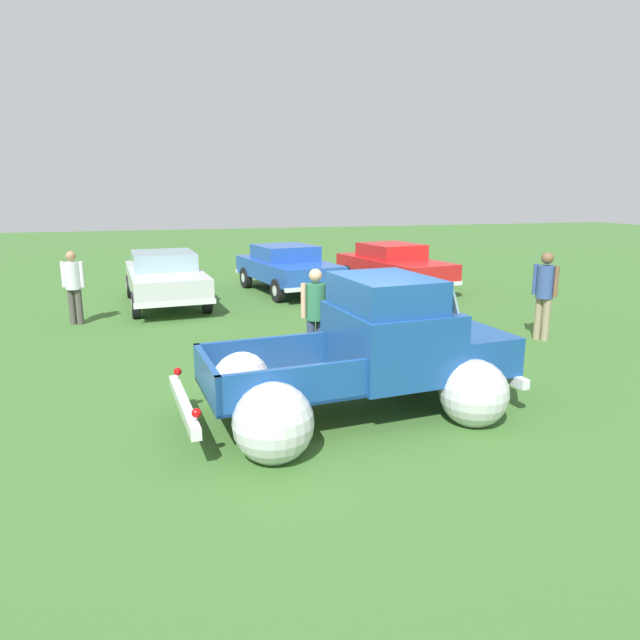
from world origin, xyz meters
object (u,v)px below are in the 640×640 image
show_car_0 (165,276)px  lane_cone_1 (413,344)px  spectator_2 (545,290)px  show_car_2 (393,265)px  spectator_1 (316,311)px  vintage_pickup_truck (373,359)px  spectator_0 (73,283)px  show_car_1 (287,267)px  lane_cone_0 (326,340)px

show_car_0 → lane_cone_1: show_car_0 is taller
spectator_2 → show_car_0: bearing=-67.9°
show_car_2 → spectator_1: (-4.51, -7.08, 0.22)m
vintage_pickup_truck → spectator_1: (-0.22, 2.23, 0.24)m
spectator_0 → lane_cone_1: spectator_0 is taller
show_car_0 → spectator_1: bearing=15.9°
show_car_1 → show_car_0: bearing=-85.6°
spectator_0 → lane_cone_1: size_ratio=2.73×
show_car_0 → show_car_2: bearing=89.8°
spectator_1 → lane_cone_1: spectator_1 is taller
vintage_pickup_truck → lane_cone_1: (1.58, 2.04, -0.45)m
vintage_pickup_truck → lane_cone_0: bearing=82.0°
show_car_0 → spectator_1: size_ratio=2.74×
vintage_pickup_truck → spectator_1: bearing=90.3°
show_car_1 → spectator_0: 6.38m
show_car_0 → lane_cone_1: bearing=27.6°
show_car_0 → spectator_1: 6.98m
vintage_pickup_truck → spectator_2: vintage_pickup_truck is taller
vintage_pickup_truck → spectator_2: bearing=23.6°
spectator_2 → lane_cone_1: (-3.22, -0.62, -0.75)m
spectator_2 → lane_cone_1: size_ratio=2.92×
spectator_0 → lane_cone_0: 6.40m
lane_cone_1 → lane_cone_0: bearing=153.1°
show_car_0 → vintage_pickup_truck: bearing=12.3°
vintage_pickup_truck → lane_cone_0: vintage_pickup_truck is taller
spectator_1 → spectator_2: bearing=93.6°
spectator_2 → lane_cone_0: 4.73m
lane_cone_1 → spectator_1: bearing=173.9°
vintage_pickup_truck → show_car_2: 10.25m
spectator_0 → lane_cone_1: (6.32, -4.84, -0.67)m
vintage_pickup_truck → show_car_1: (0.95, 9.73, 0.03)m
show_car_1 → spectator_0: bearing=-73.9°
show_car_1 → lane_cone_1: bearing=-5.9°
spectator_0 → show_car_1: bearing=134.7°
spectator_1 → lane_cone_1: 1.94m
show_car_2 → spectator_2: 6.68m
show_car_2 → lane_cone_1: (-2.71, -7.28, -0.47)m
spectator_1 → lane_cone_1: size_ratio=2.77×
show_car_0 → spectator_1: (2.47, -6.53, 0.22)m
show_car_1 → lane_cone_1: show_car_1 is taller
show_car_2 → spectator_2: spectator_2 is taller
show_car_1 → spectator_0: (-5.69, -2.86, 0.20)m
show_car_2 → show_car_1: bearing=-107.6°
spectator_0 → spectator_2: spectator_2 is taller
spectator_0 → spectator_1: bearing=62.3°
show_car_0 → show_car_1: bearing=100.2°
spectator_2 → lane_cone_0: spectator_2 is taller
lane_cone_0 → spectator_0: bearing=139.9°
spectator_1 → spectator_2: size_ratio=0.95×
show_car_1 → show_car_2: same height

